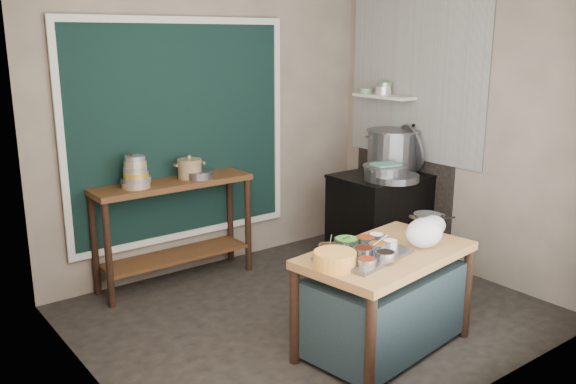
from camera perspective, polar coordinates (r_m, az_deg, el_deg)
floor at (r=5.06m, az=2.20°, el=-11.43°), size 3.50×3.00×0.02m
back_wall at (r=5.85m, az=-7.15°, el=6.49°), size 3.50×0.02×2.80m
left_wall at (r=3.78m, az=-18.71°, el=1.48°), size 0.02×3.00×2.80m
right_wall at (r=5.89m, az=15.75°, el=6.11°), size 0.02×3.00×2.80m
curtain_panel at (r=5.66m, az=-10.00°, el=5.60°), size 2.10×0.02×1.90m
curtain_frame at (r=5.65m, az=-9.96°, el=5.59°), size 2.22×0.03×2.02m
tile_panel at (r=6.18m, az=11.78°, el=10.91°), size 0.02×1.70×1.70m
soot_patch at (r=6.41m, az=10.62°, el=0.67°), size 0.01×1.30×1.30m
wall_shelf at (r=6.32m, az=8.96°, el=8.83°), size 0.22×0.70×0.03m
prep_table at (r=4.43m, az=9.01°, el=-10.01°), size 1.34×0.89×0.75m
back_counter at (r=5.61m, az=-10.53°, el=-3.71°), size 1.45×0.40×0.95m
stove_block at (r=6.14m, az=8.73°, el=-2.52°), size 0.90×0.68×0.85m
stove_top at (r=6.03m, az=8.89°, el=1.49°), size 0.92×0.69×0.03m
condiment_tray at (r=4.16m, az=7.07°, el=-5.83°), size 0.68×0.55×0.03m
condiment_bowls at (r=4.15m, az=6.74°, el=-5.27°), size 0.60×0.48×0.07m
yellow_basin at (r=3.94m, az=4.41°, el=-6.32°), size 0.35×0.35×0.11m
saucepan at (r=4.83m, az=12.86°, el=-2.66°), size 0.28×0.28×0.12m
plastic_bag_a at (r=4.39m, az=12.63°, el=-3.75°), size 0.32×0.29×0.21m
plastic_bag_b at (r=4.66m, az=13.41°, el=-3.08°), size 0.24×0.22×0.15m
bowl_stack at (r=5.29m, az=-14.07°, el=1.67°), size 0.24×0.24×0.27m
utensil_cup at (r=5.31m, az=-14.61°, el=0.87°), size 0.20×0.20×0.09m
ceramic_crock at (r=5.55m, az=-9.19°, el=2.07°), size 0.26×0.26×0.15m
wide_bowl at (r=5.55m, az=-8.33°, el=1.64°), size 0.30×0.30×0.07m
stock_pot at (r=6.16m, az=9.74°, el=3.84°), size 0.70×0.70×0.42m
pot_lid at (r=6.17m, az=11.41°, el=4.04°), size 0.29×0.49×0.48m
steamer at (r=5.78m, az=9.11°, el=1.80°), size 0.46×0.46×0.14m
green_cloth at (r=5.77m, az=9.14°, el=2.58°), size 0.27×0.23×0.02m
shallow_pan at (r=5.78m, az=9.87°, el=1.35°), size 0.55×0.55×0.06m
shelf_bowl_stack at (r=6.32m, az=8.94°, el=9.51°), size 0.16×0.16×0.13m
shelf_bowl_green at (r=6.49m, az=7.35°, el=9.38°), size 0.18×0.18×0.05m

